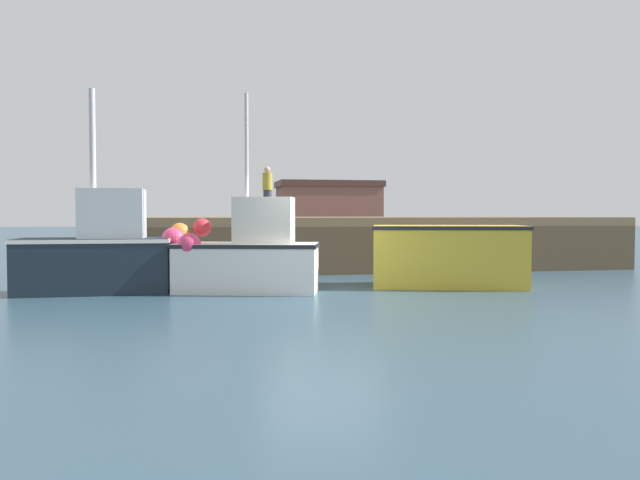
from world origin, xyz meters
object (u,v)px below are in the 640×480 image
(fishing_boat_near_left, at_px, (98,252))
(fishing_boat_near_right, at_px, (246,255))
(rowboat, at_px, (476,269))
(fishing_boat_mid, at_px, (448,254))
(dockworker, at_px, (267,192))

(fishing_boat_near_left, height_order, fishing_boat_near_right, fishing_boat_near_left)
(rowboat, bearing_deg, fishing_boat_near_left, -168.56)
(fishing_boat_mid, relative_size, rowboat, 1.87)
(rowboat, relative_size, dockworker, 1.14)
(fishing_boat_mid, distance_m, dockworker, 9.26)
(fishing_boat_near_left, xyz_separation_m, dockworker, (4.44, 8.28, 1.59))
(fishing_boat_near_right, xyz_separation_m, fishing_boat_mid, (4.61, 0.19, -0.05))
(fishing_boat_near_left, xyz_separation_m, fishing_boat_near_right, (3.05, -0.42, -0.07))
(fishing_boat_near_left, xyz_separation_m, fishing_boat_mid, (7.66, -0.23, -0.12))
(fishing_boat_near_left, relative_size, rowboat, 2.13)
(fishing_boat_near_right, xyz_separation_m, rowboat, (6.28, 2.31, -0.59))
(dockworker, bearing_deg, fishing_boat_near_left, -118.19)
(fishing_boat_near_left, bearing_deg, rowboat, 11.44)
(fishing_boat_near_right, bearing_deg, dockworker, 80.95)
(rowboat, bearing_deg, fishing_boat_near_right, -159.82)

